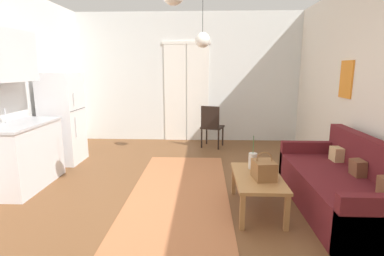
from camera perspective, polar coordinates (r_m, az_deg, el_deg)
The scene contains 11 objects.
ground_plane at distance 3.57m, azimuth -4.06°, elevation -16.49°, with size 5.51×7.61×0.10m, color brown.
wall_back at distance 6.70m, azimuth -0.82°, elevation 9.58°, with size 5.11×0.13×2.83m.
area_rug at distance 3.84m, azimuth -2.67°, elevation -13.39°, with size 1.27×3.45×0.01m, color #B26B42.
couch at distance 3.86m, azimuth 27.47°, elevation -10.29°, with size 0.84×1.93×0.85m.
coffee_table at distance 3.50m, azimuth 12.57°, elevation -9.85°, with size 0.53×0.96×0.42m.
bamboo_vase at distance 3.68m, azimuth 11.67°, elevation -6.23°, with size 0.10×0.10×0.41m.
handbag at distance 3.38m, azimuth 13.73°, elevation -7.83°, with size 0.25×0.29×0.31m.
refrigerator at distance 5.54m, azimuth -23.76°, elevation 1.70°, with size 0.59×0.63×1.55m.
kitchen_counter at distance 4.61m, azimuth -30.55°, elevation -0.11°, with size 0.59×1.16×2.12m.
accent_chair at distance 6.08m, azimuth 3.80°, elevation 0.66°, with size 0.52×0.51×0.88m.
pendant_lamp_far at distance 4.99m, azimuth 2.06°, elevation 16.68°, with size 0.25×0.25×0.88m.
Camera 1 is at (0.37, -3.13, 1.62)m, focal length 27.55 mm.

